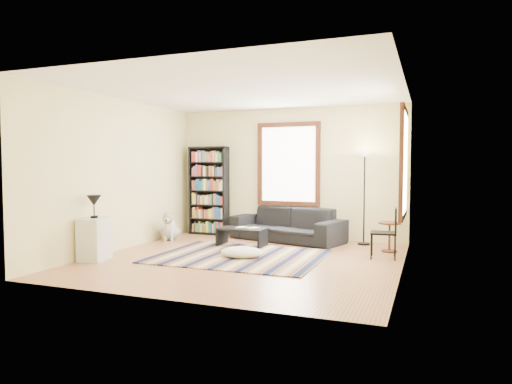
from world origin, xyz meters
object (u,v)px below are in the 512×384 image
(sofa, at_px, (287,224))
(folding_chair, at_px, (383,233))
(white_cabinet, at_px, (95,239))
(floor_lamp, at_px, (364,198))
(side_table, at_px, (389,237))
(coffee_table, at_px, (242,237))
(floor_cushion, at_px, (242,252))
(bookshelf, at_px, (209,191))
(dog, at_px, (170,226))

(sofa, height_order, folding_chair, folding_chair)
(white_cabinet, bearing_deg, floor_lamp, 28.31)
(folding_chair, bearing_deg, side_table, 81.04)
(coffee_table, distance_m, floor_cushion, 1.10)
(bookshelf, height_order, dog, bookshelf)
(floor_cushion, bearing_deg, sofa, 84.41)
(coffee_table, relative_size, white_cabinet, 1.29)
(sofa, xyz_separation_m, floor_cushion, (-0.19, -1.97, -0.25))
(floor_cushion, distance_m, side_table, 2.72)
(bookshelf, xyz_separation_m, coffee_table, (1.33, -1.23, -0.82))
(side_table, relative_size, white_cabinet, 0.77)
(sofa, relative_size, dog, 4.04)
(sofa, height_order, side_table, sofa)
(sofa, distance_m, white_cabinet, 3.85)
(coffee_table, distance_m, dog, 1.72)
(floor_lamp, relative_size, white_cabinet, 2.66)
(folding_chair, bearing_deg, floor_cushion, -164.42)
(side_table, xyz_separation_m, folding_chair, (-0.05, -0.63, 0.16))
(sofa, relative_size, white_cabinet, 3.41)
(bookshelf, height_order, side_table, bookshelf)
(bookshelf, bearing_deg, floor_lamp, -2.78)
(bookshelf, distance_m, side_table, 4.19)
(dog, bearing_deg, white_cabinet, -111.42)
(coffee_table, distance_m, floor_lamp, 2.53)
(floor_lamp, bearing_deg, side_table, -49.12)
(coffee_table, bearing_deg, floor_cushion, -67.49)
(side_table, height_order, folding_chair, folding_chair)
(coffee_table, bearing_deg, sofa, 57.34)
(sofa, xyz_separation_m, floor_lamp, (1.56, 0.10, 0.58))
(bookshelf, distance_m, white_cabinet, 3.38)
(bookshelf, bearing_deg, folding_chair, -19.58)
(white_cabinet, bearing_deg, side_table, 19.10)
(floor_lamp, distance_m, side_table, 1.06)
(bookshelf, relative_size, floor_lamp, 1.08)
(coffee_table, height_order, floor_cushion, coffee_table)
(sofa, relative_size, coffee_table, 2.65)
(side_table, distance_m, folding_chair, 0.65)
(coffee_table, xyz_separation_m, floor_lamp, (2.18, 1.06, 0.75))
(floor_cushion, relative_size, folding_chair, 0.87)
(floor_cushion, height_order, side_table, side_table)
(coffee_table, bearing_deg, white_cabinet, -130.93)
(white_cabinet, xyz_separation_m, dog, (0.07, 2.23, -0.05))
(floor_cushion, bearing_deg, dog, 150.99)
(folding_chair, height_order, dog, folding_chair)
(white_cabinet, bearing_deg, floor_cushion, 15.51)
(side_table, bearing_deg, dog, -176.60)
(folding_chair, bearing_deg, coffee_table, 171.40)
(side_table, bearing_deg, coffee_table, -170.96)
(side_table, height_order, white_cabinet, white_cabinet)
(side_table, distance_m, dog, 4.43)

